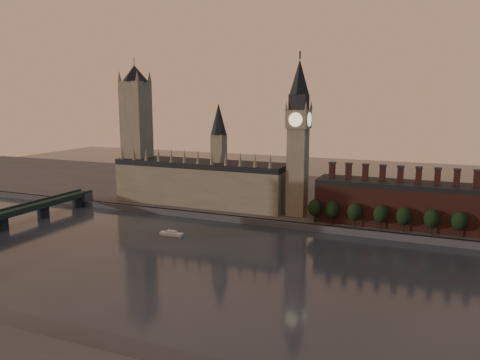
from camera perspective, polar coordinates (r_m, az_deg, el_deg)
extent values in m
plane|color=black|center=(224.41, -3.56, -11.36)|extent=(900.00, 900.00, 0.00)
cube|color=#49494E|center=(303.00, 4.03, -5.28)|extent=(900.00, 4.00, 4.00)
cube|color=#49494E|center=(387.02, 8.34, -2.01)|extent=(900.00, 180.00, 4.00)
cube|color=gray|center=(346.95, -4.80, -0.63)|extent=(130.00, 30.00, 28.00)
cube|color=black|center=(344.38, -4.84, 1.99)|extent=(130.00, 30.00, 4.00)
cube|color=gray|center=(336.48, -2.59, 3.54)|extent=(9.00, 9.00, 24.00)
cone|color=black|center=(334.70, -2.63, 7.46)|extent=(12.00, 12.00, 22.00)
cone|color=gray|center=(363.17, -14.18, 3.24)|extent=(2.60, 2.60, 10.00)
cone|color=gray|center=(356.85, -12.80, 3.19)|extent=(2.60, 2.60, 10.00)
cone|color=gray|center=(350.75, -11.37, 3.12)|extent=(2.60, 2.60, 10.00)
cone|color=gray|center=(344.87, -9.90, 3.06)|extent=(2.60, 2.60, 10.00)
cone|color=gray|center=(339.23, -8.37, 2.99)|extent=(2.60, 2.60, 10.00)
cone|color=gray|center=(333.84, -6.79, 2.91)|extent=(2.60, 2.60, 10.00)
cone|color=gray|center=(328.71, -5.16, 2.83)|extent=(2.60, 2.60, 10.00)
cone|color=gray|center=(323.85, -3.48, 2.75)|extent=(2.60, 2.60, 10.00)
cone|color=gray|center=(319.28, -1.75, 2.66)|extent=(2.60, 2.60, 10.00)
cone|color=gray|center=(315.01, 0.03, 2.56)|extent=(2.60, 2.60, 10.00)
cone|color=gray|center=(311.05, 1.85, 2.46)|extent=(2.60, 2.60, 10.00)
cone|color=gray|center=(307.42, 3.72, 2.36)|extent=(2.60, 2.60, 10.00)
cube|color=gray|center=(371.28, -12.44, 4.70)|extent=(18.00, 18.00, 90.00)
cone|color=black|center=(370.32, -12.75, 12.58)|extent=(24.00, 24.00, 12.00)
cylinder|color=#232326|center=(370.67, -12.78, 13.50)|extent=(0.50, 0.50, 12.00)
cone|color=gray|center=(368.48, -14.51, 12.21)|extent=(3.00, 3.00, 8.00)
cone|color=gray|center=(359.09, -12.42, 12.36)|extent=(3.00, 3.00, 8.00)
cone|color=gray|center=(381.37, -13.02, 12.18)|extent=(3.00, 3.00, 8.00)
cone|color=gray|center=(372.31, -10.98, 12.31)|extent=(3.00, 3.00, 8.00)
cube|color=gray|center=(312.34, 7.02, 0.94)|extent=(12.00, 12.00, 58.00)
cube|color=gray|center=(308.85, 7.16, 7.37)|extent=(14.00, 14.00, 12.00)
cube|color=#232326|center=(308.57, 7.20, 9.41)|extent=(11.00, 11.00, 10.00)
cone|color=black|center=(308.86, 7.27, 12.38)|extent=(13.00, 13.00, 22.00)
cylinder|color=#232326|center=(309.74, 7.33, 14.87)|extent=(1.00, 1.00, 5.00)
cylinder|color=beige|center=(301.94, 6.79, 7.32)|extent=(9.00, 0.50, 9.00)
cylinder|color=beige|center=(315.79, 7.52, 7.42)|extent=(9.00, 0.50, 9.00)
cylinder|color=beige|center=(310.88, 5.87, 7.41)|extent=(0.50, 9.00, 9.00)
cylinder|color=beige|center=(306.99, 8.46, 7.32)|extent=(0.50, 9.00, 9.00)
cone|color=gray|center=(304.20, 5.67, 9.06)|extent=(2.00, 2.00, 6.00)
cone|color=gray|center=(300.61, 8.06, 9.00)|extent=(2.00, 2.00, 6.00)
cone|color=gray|center=(316.64, 6.37, 9.08)|extent=(2.00, 2.00, 6.00)
cone|color=gray|center=(313.20, 8.68, 9.02)|extent=(2.00, 2.00, 6.00)
cube|color=#51261F|center=(304.50, 19.74, -3.07)|extent=(110.00, 25.00, 24.00)
cube|color=black|center=(301.88, 19.89, -0.57)|extent=(110.00, 25.00, 3.00)
cube|color=#51261F|center=(306.62, 11.17, 1.13)|extent=(3.50, 3.50, 9.00)
cube|color=#232326|center=(305.91, 11.20, 2.06)|extent=(4.20, 4.20, 1.00)
cube|color=#51261F|center=(304.73, 13.09, 1.01)|extent=(3.50, 3.50, 9.00)
cube|color=#232326|center=(304.02, 13.13, 1.94)|extent=(4.20, 4.20, 1.00)
cube|color=#51261F|center=(303.19, 15.03, 0.88)|extent=(3.50, 3.50, 9.00)
cube|color=#232326|center=(302.48, 15.08, 1.82)|extent=(4.20, 4.20, 1.00)
cube|color=#51261F|center=(302.01, 16.99, 0.75)|extent=(3.50, 3.50, 9.00)
cube|color=#232326|center=(301.29, 17.04, 1.69)|extent=(4.20, 4.20, 1.00)
cube|color=#51261F|center=(301.18, 18.97, 0.62)|extent=(3.50, 3.50, 9.00)
cube|color=#232326|center=(300.46, 19.02, 1.56)|extent=(4.20, 4.20, 1.00)
cube|color=#51261F|center=(300.72, 20.95, 0.49)|extent=(3.50, 3.50, 9.00)
cube|color=#232326|center=(299.99, 21.01, 1.43)|extent=(4.20, 4.20, 1.00)
cube|color=#51261F|center=(300.61, 22.94, 0.36)|extent=(3.50, 3.50, 9.00)
cube|color=#232326|center=(299.89, 23.00, 1.30)|extent=(4.20, 4.20, 1.00)
cube|color=#51261F|center=(300.87, 24.92, 0.22)|extent=(3.50, 3.50, 9.00)
cube|color=#232326|center=(300.15, 24.99, 1.16)|extent=(4.20, 4.20, 1.00)
cube|color=#51261F|center=(301.50, 26.90, 0.09)|extent=(3.50, 3.50, 9.00)
cube|color=#232326|center=(300.77, 26.98, 1.03)|extent=(4.20, 4.20, 1.00)
cylinder|color=black|center=(299.21, 9.05, -4.59)|extent=(0.80, 0.80, 6.00)
ellipsoid|color=black|center=(297.66, 9.09, -3.38)|extent=(8.60, 8.60, 10.75)
cylinder|color=black|center=(296.86, 11.12, -4.77)|extent=(0.80, 0.80, 6.00)
ellipsoid|color=black|center=(295.30, 11.16, -3.55)|extent=(8.60, 8.60, 10.75)
cylinder|color=black|center=(293.85, 13.72, -5.03)|extent=(0.80, 0.80, 6.00)
ellipsoid|color=black|center=(292.27, 13.78, -3.79)|extent=(8.60, 8.60, 10.75)
cylinder|color=black|center=(292.98, 16.72, -5.21)|extent=(0.80, 0.80, 6.00)
ellipsoid|color=black|center=(291.40, 16.78, -3.98)|extent=(8.60, 8.60, 10.75)
cylinder|color=black|center=(291.45, 19.25, -5.43)|extent=(0.80, 0.80, 6.00)
ellipsoid|color=black|center=(289.86, 19.32, -4.19)|extent=(8.60, 8.60, 10.75)
cylinder|color=black|center=(291.32, 22.23, -5.62)|extent=(0.80, 0.80, 6.00)
ellipsoid|color=black|center=(289.73, 22.32, -4.38)|extent=(8.60, 8.60, 10.75)
cylinder|color=black|center=(292.29, 25.07, -5.78)|extent=(0.80, 0.80, 6.00)
ellipsoid|color=black|center=(290.70, 25.17, -4.54)|extent=(8.60, 8.60, 10.75)
cube|color=#49494E|center=(379.51, -18.71, -1.90)|extent=(14.00, 8.00, 6.00)
cylinder|color=#232326|center=(330.72, -27.07, -4.74)|extent=(8.00, 8.00, 7.75)
cylinder|color=#232326|center=(352.72, -22.87, -3.56)|extent=(8.00, 8.00, 7.75)
cylinder|color=#232326|center=(376.50, -19.19, -2.51)|extent=(8.00, 8.00, 7.75)
cube|color=#BEBEBE|center=(286.27, -8.35, -6.52)|extent=(14.64, 4.23, 1.67)
cube|color=#BEBEBE|center=(285.86, -8.36, -6.24)|extent=(6.28, 3.16, 1.25)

